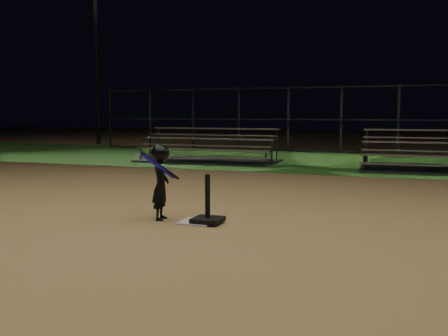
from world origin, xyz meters
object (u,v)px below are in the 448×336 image
child_batter (161,180)px  batting_tee (208,214)px  home_plate (198,222)px  light_pole_left (96,41)px  bleacher_left (207,155)px

child_batter → batting_tee: bearing=-105.1°
home_plate → light_pole_left: light_pole_left is taller
batting_tee → bleacher_left: bleacher_left is taller
child_batter → light_pole_left: light_pole_left is taller
home_plate → child_batter: 0.78m
child_batter → light_pole_left: bearing=23.5°
batting_tee → bleacher_left: 8.86m
home_plate → light_pole_left: 19.79m
batting_tee → light_pole_left: bearing=129.1°
child_batter → bleacher_left: 8.60m
home_plate → light_pole_left: (-12.00, 14.94, 4.93)m
light_pole_left → bleacher_left: bearing=-38.0°
home_plate → child_batter: size_ratio=0.43×
home_plate → bleacher_left: size_ratio=0.11×
bleacher_left → light_pole_left: 12.00m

